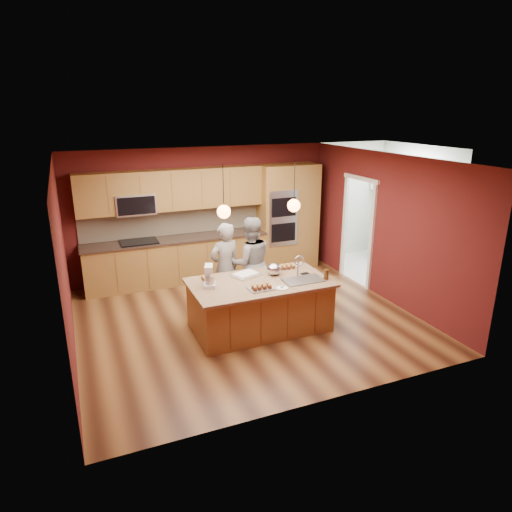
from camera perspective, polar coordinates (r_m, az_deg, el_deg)
name	(u,v)px	position (r m, az deg, el deg)	size (l,w,h in m)	color
floor	(246,319)	(7.90, -1.20, -7.86)	(5.50, 5.50, 0.00)	#412314
ceiling	(245,159)	(7.14, -1.34, 12.01)	(5.50, 5.50, 0.00)	white
wall_back	(203,212)	(9.70, -6.70, 5.44)	(5.50, 5.50, 0.00)	#511615
wall_front	(326,301)	(5.30, 8.73, -5.58)	(5.50, 5.50, 0.00)	#511615
wall_left	(64,265)	(6.94, -22.90, -1.05)	(5.00, 5.00, 0.00)	#511615
wall_right	(385,227)	(8.75, 15.77, 3.49)	(5.00, 5.00, 0.00)	#511615
cabinet_run	(174,235)	(9.39, -10.17, 2.56)	(3.74, 0.64, 2.30)	olive
oven_column	(287,217)	(10.13, 3.95, 4.90)	(1.30, 0.62, 2.30)	olive
doorway_trim	(357,233)	(9.43, 12.55, 2.88)	(0.08, 1.11, 2.20)	white
laundry_room	(412,180)	(10.55, 18.97, 8.93)	(2.60, 2.70, 2.70)	beige
pendant_left	(224,211)	(6.72, -4.04, 5.58)	(0.20, 0.20, 0.80)	black
pendant_right	(294,205)	(7.17, 4.75, 6.34)	(0.20, 0.20, 0.80)	black
island	(261,304)	(7.42, 0.58, -6.05)	(2.22, 1.25, 1.20)	olive
person_left	(225,268)	(7.95, -3.91, -1.46)	(0.58, 0.38, 1.60)	black
person_right	(250,263)	(8.09, -0.73, -0.85)	(0.81, 0.63, 1.66)	gray
stand_mixer	(209,277)	(7.06, -5.87, -2.67)	(0.24, 0.29, 0.34)	white
sheet_cake	(246,275)	(7.49, -1.30, -2.33)	(0.51, 0.44, 0.05)	white
cooling_rack	(261,288)	(6.96, 0.61, -4.07)	(0.38, 0.27, 0.02)	#A5A9AC
mixing_bowl	(274,269)	(7.52, 2.24, -1.66)	(0.24, 0.24, 0.21)	#B7B9C0
plate	(282,288)	(6.99, 3.27, -4.03)	(0.18, 0.18, 0.01)	white
tumbler	(326,274)	(7.42, 8.77, -2.30)	(0.08, 0.08, 0.16)	#3B230C
phone	(305,273)	(7.63, 6.10, -2.18)	(0.14, 0.07, 0.01)	black
cupcakes_left	(206,278)	(7.36, -6.28, -2.76)	(0.14, 0.21, 0.06)	#B37D39
cupcakes_rack	(261,286)	(6.92, 0.68, -3.82)	(0.32, 0.16, 0.07)	#B37D39
cupcakes_right	(286,267)	(7.83, 3.73, -1.34)	(0.33, 0.17, 0.07)	#B37D39
washer	(409,247)	(10.58, 18.55, 1.02)	(0.64, 0.66, 1.04)	white
dryer	(389,240)	(11.02, 16.34, 1.97)	(0.66, 0.68, 1.07)	white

